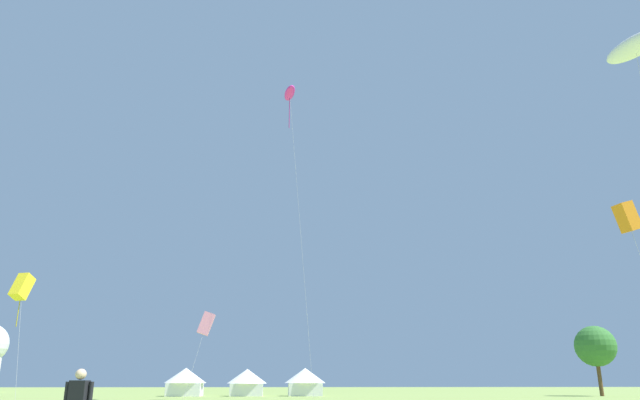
{
  "coord_description": "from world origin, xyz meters",
  "views": [
    {
      "loc": [
        -2.86,
        -5.03,
        1.45
      ],
      "look_at": [
        0.0,
        32.0,
        13.2
      ],
      "focal_mm": 32.47,
      "sensor_mm": 36.0,
      "label": 1
    }
  ],
  "objects": [
    {
      "name": "kite_white_parafoil",
      "position": [
        14.68,
        18.71,
        17.36
      ],
      "size": [
        2.41,
        3.52,
        17.97
      ],
      "color": "white",
      "rests_on": "ground"
    },
    {
      "name": "kite_magenta_parafoil",
      "position": [
        -1.92,
        45.07,
        28.04
      ],
      "size": [
        3.05,
        3.07,
        28.62
      ],
      "color": "#E02DA3",
      "rests_on": "ground"
    },
    {
      "name": "kite_yellow_box",
      "position": [
        -20.78,
        37.38,
        7.93
      ],
      "size": [
        2.14,
        2.68,
        8.94
      ],
      "color": "yellow",
      "rests_on": "ground"
    },
    {
      "name": "kite_orange_box",
      "position": [
        16.48,
        24.38,
        10.2
      ],
      "size": [
        1.89,
        1.41,
        11.1
      ],
      "color": "orange",
      "rests_on": "ground"
    },
    {
      "name": "kite_pink_box",
      "position": [
        -8.89,
        47.61,
        6.43
      ],
      "size": [
        2.07,
        2.79,
        7.5
      ],
      "color": "pink",
      "rests_on": "ground"
    },
    {
      "name": "festival_tent_left",
      "position": [
        -12.75,
        64.22,
        1.69
      ],
      "size": [
        4.7,
        4.7,
        3.06
      ],
      "color": "white",
      "rests_on": "ground"
    },
    {
      "name": "festival_tent_right",
      "position": [
        -5.83,
        64.22,
        1.63
      ],
      "size": [
        4.54,
        4.54,
        2.95
      ],
      "color": "white",
      "rests_on": "ground"
    },
    {
      "name": "festival_tent_center",
      "position": [
        0.77,
        64.22,
        1.69
      ],
      "size": [
        4.7,
        4.7,
        3.06
      ],
      "color": "white",
      "rests_on": "ground"
    },
    {
      "name": "tree_distant_left",
      "position": [
        34.21,
        61.12,
        5.46
      ],
      "size": [
        4.6,
        4.6,
        7.79
      ],
      "color": "brown",
      "rests_on": "ground"
    }
  ]
}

